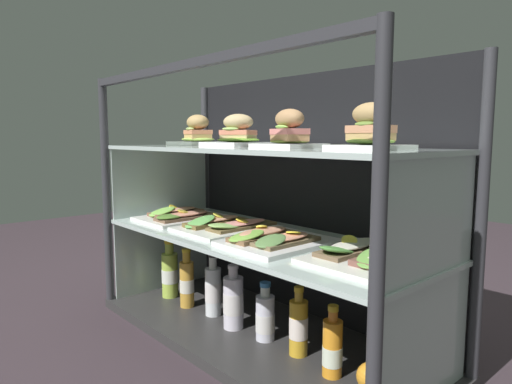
{
  "coord_description": "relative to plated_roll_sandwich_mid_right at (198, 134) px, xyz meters",
  "views": [
    {
      "loc": [
        1.14,
        -1.02,
        0.71
      ],
      "look_at": [
        0.0,
        0.0,
        0.53
      ],
      "focal_mm": 31.87,
      "sensor_mm": 36.0,
      "label": 1
    }
  ],
  "objects": [
    {
      "name": "case_frame",
      "position": [
        0.43,
        0.09,
        -0.21
      ],
      "size": [
        1.32,
        0.53,
        0.94
      ],
      "color": "#333338",
      "rests_on": "ground"
    },
    {
      "name": "shelf_lower_glass",
      "position": [
        0.43,
        -0.06,
        -0.36
      ],
      "size": [
        1.27,
        0.48,
        0.01
      ],
      "primitive_type": "cube",
      "color": "silver",
      "rests_on": "riser_lower_tier"
    },
    {
      "name": "riser_lower_tier",
      "position": [
        0.43,
        -0.06,
        -0.53
      ],
      "size": [
        1.25,
        0.46,
        0.33
      ],
      "color": "silver",
      "rests_on": "case_base_deck"
    },
    {
      "name": "plated_roll_sandwich_mid_right",
      "position": [
        0.0,
        0.0,
        0.0
      ],
      "size": [
        0.19,
        0.19,
        0.13
      ],
      "color": "white",
      "rests_on": "shelf_upper_glass"
    },
    {
      "name": "shelf_upper_glass",
      "position": [
        0.43,
        -0.06,
        -0.05
      ],
      "size": [
        1.27,
        0.48,
        0.01
      ],
      "primitive_type": "cube",
      "color": "silver",
      "rests_on": "riser_upper_tier"
    },
    {
      "name": "juice_bottle_back_left",
      "position": [
        0.21,
        -0.09,
        -0.59
      ],
      "size": [
        0.06,
        0.06,
        0.24
      ],
      "color": "white",
      "rests_on": "case_base_deck"
    },
    {
      "name": "juice_bottle_front_right_end",
      "position": [
        -0.07,
        -0.1,
        -0.59
      ],
      "size": [
        0.07,
        0.07,
        0.25
      ],
      "color": "#B4D34D",
      "rests_on": "case_base_deck"
    },
    {
      "name": "juice_bottle_back_center",
      "position": [
        0.36,
        -0.11,
        -0.59
      ],
      "size": [
        0.07,
        0.07,
        0.23
      ],
      "color": "white",
      "rests_on": "case_base_deck"
    },
    {
      "name": "orange_fruit_beside_bottles",
      "position": [
        0.92,
        -0.09,
        -0.65
      ],
      "size": [
        0.08,
        0.08,
        0.08
      ],
      "primitive_type": "sphere",
      "color": "orange",
      "rests_on": "case_base_deck"
    },
    {
      "name": "open_sandwich_tray_far_right",
      "position": [
        -0.01,
        -0.09,
        -0.33
      ],
      "size": [
        0.26,
        0.33,
        0.05
      ],
      "color": "white",
      "rests_on": "shelf_lower_glass"
    },
    {
      "name": "juice_bottle_tucked_behind",
      "position": [
        0.07,
        -0.11,
        -0.59
      ],
      "size": [
        0.06,
        0.06,
        0.24
      ],
      "color": "gold",
      "rests_on": "case_base_deck"
    },
    {
      "name": "riser_upper_tier",
      "position": [
        0.43,
        -0.06,
        -0.21
      ],
      "size": [
        1.25,
        0.46,
        0.29
      ],
      "color": "silver",
      "rests_on": "shelf_lower_glass"
    },
    {
      "name": "plated_roll_sandwich_far_right",
      "position": [
        0.58,
        -0.05,
        0.0
      ],
      "size": [
        0.18,
        0.18,
        0.12
      ],
      "color": "white",
      "rests_on": "shelf_upper_glass"
    },
    {
      "name": "open_sandwich_tray_near_right_corner",
      "position": [
        0.28,
        -0.08,
        -0.33
      ],
      "size": [
        0.26,
        0.33,
        0.06
      ],
      "color": "white",
      "rests_on": "shelf_lower_glass"
    },
    {
      "name": "juice_bottle_front_second",
      "position": [
        0.65,
        -0.08,
        -0.6
      ],
      "size": [
        0.06,
        0.06,
        0.22
      ],
      "color": "gold",
      "rests_on": "case_base_deck"
    },
    {
      "name": "case_base_deck",
      "position": [
        0.43,
        -0.06,
        -0.71
      ],
      "size": [
        1.32,
        0.53,
        0.04
      ],
      "primitive_type": "cube",
      "color": "#2F2E2E",
      "rests_on": "ground"
    },
    {
      "name": "ground_plane",
      "position": [
        0.43,
        -0.06,
        -0.74
      ],
      "size": [
        6.0,
        6.0,
        0.02
      ],
      "primitive_type": "cube",
      "color": "#34292F",
      "rests_on": "ground"
    },
    {
      "name": "plated_roll_sandwich_center",
      "position": [
        0.86,
        -0.03,
        0.0
      ],
      "size": [
        0.18,
        0.18,
        0.13
      ],
      "color": "white",
      "rests_on": "shelf_upper_glass"
    },
    {
      "name": "juice_bottle_back_right",
      "position": [
        0.5,
        -0.09,
        -0.61
      ],
      "size": [
        0.06,
        0.06,
        0.2
      ],
      "color": "white",
      "rests_on": "case_base_deck"
    },
    {
      "name": "juice_bottle_front_middle",
      "position": [
        0.8,
        -0.1,
        -0.61
      ],
      "size": [
        0.06,
        0.06,
        0.21
      ],
      "color": "orange",
      "rests_on": "case_base_deck"
    },
    {
      "name": "open_sandwich_tray_far_left",
      "position": [
        0.57,
        -0.11,
        -0.33
      ],
      "size": [
        0.26,
        0.33,
        0.06
      ],
      "color": "white",
      "rests_on": "shelf_lower_glass"
    },
    {
      "name": "open_sandwich_tray_mid_left",
      "position": [
        0.87,
        -0.05,
        -0.33
      ],
      "size": [
        0.26,
        0.33,
        0.06
      ],
      "color": "white",
      "rests_on": "shelf_lower_glass"
    },
    {
      "name": "plated_roll_sandwich_right_of_center",
      "position": [
        0.29,
        -0.02,
        -0.01
      ],
      "size": [
        0.21,
        0.21,
        0.12
      ],
      "color": "white",
      "rests_on": "shelf_upper_glass"
    }
  ]
}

